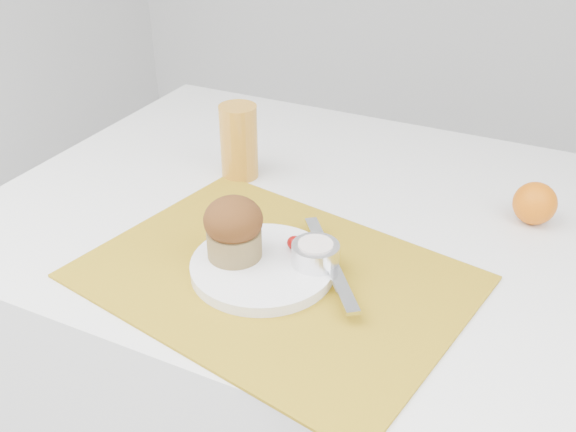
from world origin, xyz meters
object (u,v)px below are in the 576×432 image
at_px(juice_glass, 239,142).
at_px(muffin, 234,228).
at_px(plate, 263,266).
at_px(orange, 535,203).
at_px(table, 351,388).

bearing_deg(juice_glass, muffin, -61.89).
height_order(plate, orange, orange).
distance_m(table, muffin, 0.50).
relative_size(orange, muffin, 0.74).
xyz_separation_m(table, orange, (0.24, 0.11, 0.41)).
xyz_separation_m(orange, juice_glass, (-0.49, -0.06, 0.03)).
bearing_deg(muffin, juice_glass, 118.11).
distance_m(table, plate, 0.44).
bearing_deg(muffin, table, 59.80).
distance_m(plate, muffin, 0.07).
xyz_separation_m(table, muffin, (-0.12, -0.20, 0.44)).
height_order(orange, juice_glass, juice_glass).
relative_size(plate, orange, 2.99).
relative_size(orange, juice_glass, 0.51).
height_order(table, orange, orange).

